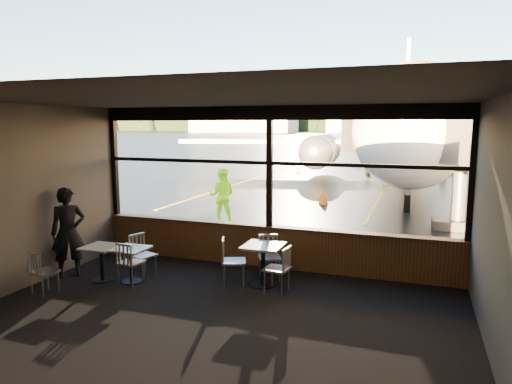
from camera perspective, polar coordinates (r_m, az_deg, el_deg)
The scene contains 33 objects.
ground_plane at distance 129.33m, azimuth 18.35°, elevation 6.56°, with size 520.00×520.00×0.00m, color black.
carpet_floor at distance 7.59m, azimuth -5.63°, elevation -15.71°, with size 8.00×6.00×0.01m, color black.
ceiling at distance 6.94m, azimuth -6.05°, elevation 11.63°, with size 8.00×6.00×0.04m, color #38332D.
wall_left at distance 9.47m, azimuth -28.28°, elevation -0.84°, with size 0.04×6.00×3.50m, color #4B443C.
wall_right at distance 6.48m, azimuth 28.22°, elevation -4.67°, with size 0.04×6.00×3.50m, color #4B443C.
wall_back at distance 4.61m, azimuth -22.19°, elevation -9.27°, with size 8.00×0.04×3.50m, color #4B443C.
window_sill at distance 10.08m, azimuth 1.65°, elevation -6.89°, with size 8.00×0.28×0.90m, color brown.
window_header at distance 9.73m, azimuth 1.72°, elevation 9.84°, with size 8.00×0.18×0.30m, color black.
mullion_left at distance 11.60m, azimuth -17.26°, elevation 3.54°, with size 0.12×0.12×2.60m, color black.
mullion_centre at distance 9.76m, azimuth 1.69°, elevation 3.07°, with size 0.12×0.12×2.60m, color black.
mullion_right at distance 9.35m, azimuth 25.42°, elevation 2.03°, with size 0.12×0.12×2.60m, color black.
window_transom at distance 9.75m, azimuth 1.70°, elevation 3.66°, with size 8.00×0.10×0.08m, color black.
airliner at distance 28.93m, azimuth 18.57°, elevation 12.40°, with size 29.19×35.03×10.70m, color white, non-canonical shape.
jet_bridge at distance 14.79m, azimuth 21.99°, elevation 4.49°, with size 8.47×10.35×4.52m, color #2C2C2E, non-canonical shape.
cafe_table_near at distance 8.94m, azimuth 0.89°, elevation -9.15°, with size 0.74×0.74×0.82m, color #ACA59E, non-canonical shape.
cafe_table_mid at distance 9.48m, azimuth -15.33°, elevation -8.81°, with size 0.64×0.64×0.70m, color gray, non-canonical shape.
cafe_table_left at distance 9.73m, azimuth -18.72°, elevation -8.46°, with size 0.65×0.65×0.72m, color #99948D, non-canonical shape.
chair_near_e at distance 8.58m, azimuth 2.62°, elevation -9.65°, with size 0.49×0.49×0.90m, color #BAB4A8, non-canonical shape.
chair_near_w at distance 8.95m, azimuth -2.79°, elevation -8.72°, with size 0.52×0.52×0.94m, color #B7B1A5, non-canonical shape.
chair_near_n at distance 9.27m, azimuth 1.70°, elevation -8.24°, with size 0.49×0.49×0.90m, color beige, non-canonical shape.
chair_mid_s at distance 9.31m, azimuth -15.35°, elevation -8.55°, with size 0.48×0.48×0.88m, color #B1ADA0, non-canonical shape.
chair_mid_w at distance 9.69m, azimuth -13.91°, elevation -7.77°, with size 0.49×0.49×0.90m, color #BAB3A7, non-canonical shape.
chair_left_s at distance 9.37m, azimuth -24.92°, elevation -9.06°, with size 0.46×0.46×0.84m, color #ACA79B, non-canonical shape.
passenger at distance 10.12m, azimuth -22.42°, elevation -4.69°, with size 0.67×0.44×1.85m, color black.
ground_crew at distance 14.58m, azimuth -4.28°, elevation -0.43°, with size 0.85×0.66×1.75m, color #BFF219.
cone_nose at distance 18.26m, azimuth 8.40°, elevation -0.59°, with size 0.41×0.41×0.57m, color orange.
cone_wing at distance 30.03m, azimuth 5.31°, elevation 2.85°, with size 0.34×0.34×0.48m, color #EF4607.
hangar_left at distance 202.85m, azimuth -1.55°, elevation 9.03°, with size 45.00×18.00×11.00m, color silver, non-canonical shape.
hangar_mid at distance 194.29m, azimuth 18.89°, elevation 8.47°, with size 38.00×15.00×10.00m, color silver, non-canonical shape.
fuel_tank_a at distance 194.08m, azimuth 9.87°, elevation 8.21°, with size 8.00×8.00×6.00m, color silver.
fuel_tank_b at distance 192.63m, azimuth 12.84°, elevation 8.12°, with size 8.00×8.00×6.00m, color silver.
fuel_tank_c at distance 191.69m, azimuth 15.83°, elevation 8.02°, with size 8.00×8.00×6.00m, color silver.
treeline at distance 219.29m, azimuth 19.00°, elevation 8.67°, with size 360.00×3.00×12.00m, color black.
Camera 1 is at (2.98, -9.25, 3.10)m, focal length 32.00 mm.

